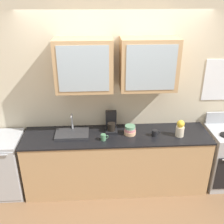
{
  "coord_description": "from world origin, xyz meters",
  "views": [
    {
      "loc": [
        -0.25,
        -3.15,
        2.71
      ],
      "look_at": [
        -0.06,
        0.0,
        1.24
      ],
      "focal_mm": 41.87,
      "sensor_mm": 36.0,
      "label": 1
    }
  ],
  "objects_px": {
    "coffee_maker": "(111,124)",
    "sink_faucet": "(72,133)",
    "bowl_stack": "(130,130)",
    "cup_near_sink": "(104,137)",
    "cup_near_bowls": "(155,133)",
    "vase": "(180,129)",
    "dishwasher": "(2,165)"
  },
  "relations": [
    {
      "from": "sink_faucet",
      "to": "bowl_stack",
      "type": "distance_m",
      "value": 0.81
    },
    {
      "from": "dishwasher",
      "to": "vase",
      "type": "bearing_deg",
      "value": -1.66
    },
    {
      "from": "bowl_stack",
      "to": "coffee_maker",
      "type": "relative_size",
      "value": 0.56
    },
    {
      "from": "cup_near_sink",
      "to": "coffee_maker",
      "type": "xyz_separation_m",
      "value": [
        0.12,
        0.27,
        0.06
      ]
    },
    {
      "from": "sink_faucet",
      "to": "bowl_stack",
      "type": "xyz_separation_m",
      "value": [
        0.81,
        -0.04,
        0.04
      ]
    },
    {
      "from": "bowl_stack",
      "to": "dishwasher",
      "type": "xyz_separation_m",
      "value": [
        -1.83,
        -0.02,
        -0.5
      ]
    },
    {
      "from": "sink_faucet",
      "to": "cup_near_sink",
      "type": "distance_m",
      "value": 0.47
    },
    {
      "from": "vase",
      "to": "coffee_maker",
      "type": "xyz_separation_m",
      "value": [
        -0.93,
        0.21,
        -0.01
      ]
    },
    {
      "from": "vase",
      "to": "cup_near_sink",
      "type": "distance_m",
      "value": 1.05
    },
    {
      "from": "vase",
      "to": "dishwasher",
      "type": "relative_size",
      "value": 0.27
    },
    {
      "from": "sink_faucet",
      "to": "cup_near_bowls",
      "type": "distance_m",
      "value": 1.15
    },
    {
      "from": "vase",
      "to": "cup_near_bowls",
      "type": "xyz_separation_m",
      "value": [
        -0.34,
        0.02,
        -0.07
      ]
    },
    {
      "from": "cup_near_sink",
      "to": "cup_near_bowls",
      "type": "distance_m",
      "value": 0.71
    },
    {
      "from": "cup_near_bowls",
      "to": "coffee_maker",
      "type": "height_order",
      "value": "coffee_maker"
    },
    {
      "from": "bowl_stack",
      "to": "vase",
      "type": "relative_size",
      "value": 0.68
    },
    {
      "from": "cup_near_sink",
      "to": "coffee_maker",
      "type": "height_order",
      "value": "coffee_maker"
    },
    {
      "from": "sink_faucet",
      "to": "dishwasher",
      "type": "bearing_deg",
      "value": -176.98
    },
    {
      "from": "vase",
      "to": "cup_near_sink",
      "type": "relative_size",
      "value": 2.31
    },
    {
      "from": "cup_near_bowls",
      "to": "sink_faucet",
      "type": "bearing_deg",
      "value": 174.77
    },
    {
      "from": "sink_faucet",
      "to": "cup_near_sink",
      "type": "relative_size",
      "value": 4.44
    },
    {
      "from": "sink_faucet",
      "to": "coffee_maker",
      "type": "xyz_separation_m",
      "value": [
        0.55,
        0.09,
        0.09
      ]
    },
    {
      "from": "vase",
      "to": "coffee_maker",
      "type": "height_order",
      "value": "coffee_maker"
    },
    {
      "from": "bowl_stack",
      "to": "cup_near_sink",
      "type": "xyz_separation_m",
      "value": [
        -0.37,
        -0.14,
        -0.02
      ]
    },
    {
      "from": "sink_faucet",
      "to": "vase",
      "type": "relative_size",
      "value": 1.92
    },
    {
      "from": "sink_faucet",
      "to": "coffee_maker",
      "type": "height_order",
      "value": "coffee_maker"
    },
    {
      "from": "vase",
      "to": "coffee_maker",
      "type": "bearing_deg",
      "value": 167.1
    },
    {
      "from": "sink_faucet",
      "to": "bowl_stack",
      "type": "bearing_deg",
      "value": -2.68
    },
    {
      "from": "coffee_maker",
      "to": "sink_faucet",
      "type": "bearing_deg",
      "value": -170.99
    },
    {
      "from": "coffee_maker",
      "to": "cup_near_sink",
      "type": "bearing_deg",
      "value": -113.77
    },
    {
      "from": "cup_near_bowls",
      "to": "dishwasher",
      "type": "xyz_separation_m",
      "value": [
        -2.16,
        0.05,
        -0.48
      ]
    },
    {
      "from": "cup_near_sink",
      "to": "cup_near_bowls",
      "type": "bearing_deg",
      "value": 5.89
    },
    {
      "from": "dishwasher",
      "to": "coffee_maker",
      "type": "height_order",
      "value": "coffee_maker"
    }
  ]
}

